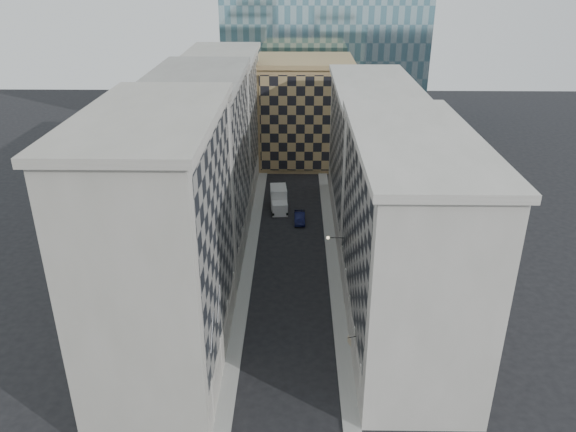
# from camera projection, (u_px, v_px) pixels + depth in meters

# --- Properties ---
(sidewalk_west) EXTENTS (1.50, 100.00, 0.15)m
(sidewalk_west) POSITION_uv_depth(u_px,v_px,m) (249.00, 259.00, 70.67)
(sidewalk_west) COLOR gray
(sidewalk_west) RESTS_ON ground
(sidewalk_east) EXTENTS (1.50, 100.00, 0.15)m
(sidewalk_east) POSITION_uv_depth(u_px,v_px,m) (333.00, 260.00, 70.52)
(sidewalk_east) COLOR gray
(sidewalk_east) RESTS_ON ground
(bldg_left_a) EXTENTS (10.80, 22.80, 23.70)m
(bldg_left_a) POSITION_uv_depth(u_px,v_px,m) (163.00, 247.00, 48.58)
(bldg_left_a) COLOR #9D998E
(bldg_left_a) RESTS_ON ground
(bldg_left_b) EXTENTS (10.80, 22.80, 22.70)m
(bldg_left_b) POSITION_uv_depth(u_px,v_px,m) (203.00, 166.00, 68.78)
(bldg_left_b) COLOR gray
(bldg_left_b) RESTS_ON ground
(bldg_left_c) EXTENTS (10.80, 22.80, 21.70)m
(bldg_left_c) POSITION_uv_depth(u_px,v_px,m) (224.00, 123.00, 88.97)
(bldg_left_c) COLOR #9D998E
(bldg_left_c) RESTS_ON ground
(bldg_right_a) EXTENTS (10.80, 26.80, 20.70)m
(bldg_right_a) POSITION_uv_depth(u_px,v_px,m) (405.00, 242.00, 52.54)
(bldg_right_a) COLOR #ADA99E
(bldg_right_a) RESTS_ON ground
(bldg_right_b) EXTENTS (10.80, 28.80, 19.70)m
(bldg_right_b) POSITION_uv_depth(u_px,v_px,m) (371.00, 155.00, 77.26)
(bldg_right_b) COLOR #ADA99E
(bldg_right_b) RESTS_ON ground
(tan_block) EXTENTS (16.80, 14.80, 18.80)m
(tan_block) POSITION_uv_depth(u_px,v_px,m) (304.00, 112.00, 101.09)
(tan_block) COLOR tan
(tan_block) RESTS_ON ground
(church_tower) EXTENTS (7.20, 7.20, 51.50)m
(church_tower) POSITION_uv_depth(u_px,v_px,m) (294.00, 2.00, 106.61)
(church_tower) COLOR #2E2824
(church_tower) RESTS_ON ground
(flagpoles_left) EXTENTS (0.10, 6.33, 2.33)m
(flagpoles_left) POSITION_uv_depth(u_px,v_px,m) (215.00, 317.00, 45.57)
(flagpoles_left) COLOR gray
(flagpoles_left) RESTS_ON ground
(bracket_lamp) EXTENTS (1.98, 0.36, 0.36)m
(bracket_lamp) POSITION_uv_depth(u_px,v_px,m) (330.00, 238.00, 62.53)
(bracket_lamp) COLOR black
(bracket_lamp) RESTS_ON ground
(box_truck) EXTENTS (2.88, 6.02, 3.20)m
(box_truck) POSITION_uv_depth(u_px,v_px,m) (279.00, 200.00, 84.55)
(box_truck) COLOR silver
(box_truck) RESTS_ON ground
(dark_car) EXTENTS (1.56, 4.32, 1.42)m
(dark_car) POSITION_uv_depth(u_px,v_px,m) (300.00, 218.00, 80.46)
(dark_car) COLOR #0E1235
(dark_car) RESTS_ON ground
(shop_sign) EXTENTS (0.77, 0.68, 0.77)m
(shop_sign) POSITION_uv_depth(u_px,v_px,m) (350.00, 340.00, 49.52)
(shop_sign) COLOR black
(shop_sign) RESTS_ON ground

